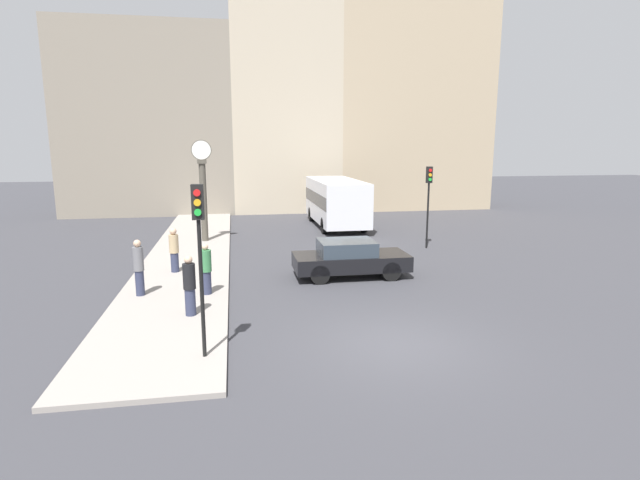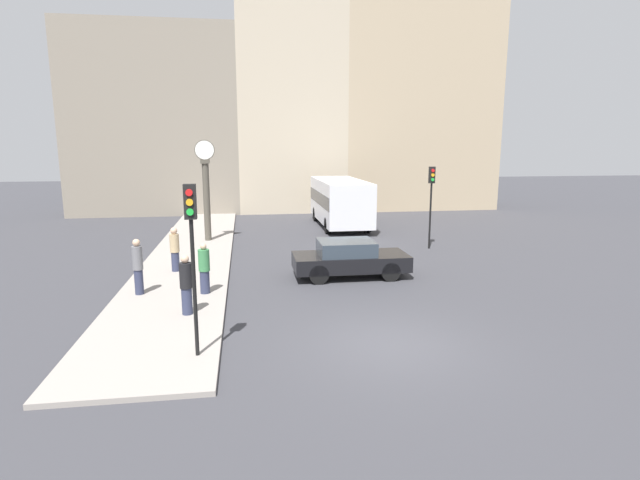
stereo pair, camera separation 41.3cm
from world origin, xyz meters
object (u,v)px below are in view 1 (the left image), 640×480
sedan_car (350,258)px  pedestrian_tan_coat (174,250)px  pedestrian_green_hoodie (206,269)px  bus_distant (336,200)px  street_clock (203,192)px  traffic_light_far (429,190)px  pedestrian_grey_jacket (139,267)px  traffic_light_near (199,236)px  pedestrian_black_jacket (190,285)px

sedan_car → pedestrian_tan_coat: bearing=168.0°
pedestrian_green_hoodie → pedestrian_tan_coat: bearing=113.1°
bus_distant → street_clock: bearing=-152.5°
traffic_light_far → pedestrian_grey_jacket: 13.55m
sedan_car → pedestrian_grey_jacket: size_ratio=2.34×
traffic_light_near → pedestrian_black_jacket: bearing=100.3°
sedan_car → pedestrian_black_jacket: pedestrian_black_jacket is taller
bus_distant → pedestrian_grey_jacket: bus_distant is taller
traffic_light_far → pedestrian_black_jacket: size_ratio=2.24×
sedan_car → pedestrian_tan_coat: size_ratio=2.51×
bus_distant → pedestrian_grey_jacket: (-9.04, -12.97, -0.55)m
sedan_car → pedestrian_grey_jacket: (-7.21, -1.53, 0.33)m
sedan_car → pedestrian_green_hoodie: (-5.13, -1.73, 0.23)m
sedan_car → pedestrian_grey_jacket: bearing=-168.0°
sedan_car → pedestrian_green_hoodie: 5.42m
sedan_car → pedestrian_black_jacket: (-5.48, -3.74, 0.28)m
traffic_light_near → pedestrian_tan_coat: 8.39m
traffic_light_near → traffic_light_far: bearing=48.7°
pedestrian_tan_coat → pedestrian_grey_jacket: bearing=-104.8°
sedan_car → street_clock: size_ratio=0.85×
traffic_light_near → traffic_light_far: traffic_light_near is taller
pedestrian_tan_coat → traffic_light_near: bearing=-79.4°
traffic_light_far → pedestrian_tan_coat: traffic_light_far is taller
pedestrian_tan_coat → pedestrian_green_hoodie: bearing=-66.9°
traffic_light_near → pedestrian_black_jacket: traffic_light_near is taller
pedestrian_grey_jacket → traffic_light_far: bearing=26.5°
traffic_light_far → pedestrian_grey_jacket: (-12.03, -6.00, -1.71)m
pedestrian_black_jacket → sedan_car: bearing=34.3°
bus_distant → pedestrian_black_jacket: size_ratio=4.33×
pedestrian_grey_jacket → street_clock: bearing=80.2°
bus_distant → pedestrian_green_hoodie: 14.91m
traffic_light_near → pedestrian_black_jacket: size_ratio=2.27×
sedan_car → pedestrian_black_jacket: size_ratio=2.45×
traffic_light_near → pedestrian_green_hoodie: bearing=92.1°
sedan_car → pedestrian_tan_coat: 6.60m
pedestrian_green_hoodie → traffic_light_far: bearing=32.0°
bus_distant → pedestrian_black_jacket: bearing=-115.7°
sedan_car → bus_distant: bearing=80.9°
pedestrian_tan_coat → sedan_car: bearing=-12.0°
pedestrian_green_hoodie → street_clock: bearing=93.2°
pedestrian_grey_jacket → sedan_car: bearing=12.0°
street_clock → pedestrian_green_hoodie: 9.43m
sedan_car → pedestrian_grey_jacket: 7.38m
pedestrian_grey_jacket → pedestrian_black_jacket: size_ratio=1.05×
street_clock → sedan_car: bearing=-53.1°
traffic_light_near → bus_distant: bearing=69.5°
pedestrian_grey_jacket → pedestrian_black_jacket: pedestrian_grey_jacket is taller
pedestrian_tan_coat → pedestrian_grey_jacket: (-0.76, -2.90, 0.07)m
pedestrian_grey_jacket → pedestrian_black_jacket: bearing=-51.8°
sedan_car → traffic_light_far: (4.81, 4.47, 2.05)m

